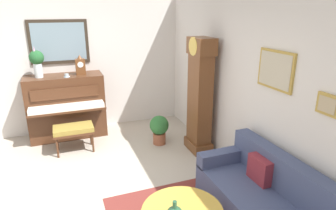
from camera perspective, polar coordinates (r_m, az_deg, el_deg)
The scene contains 11 objects.
ground_plane at distance 4.36m, azimuth -15.76°, elevation -17.63°, with size 6.40×6.00×0.10m, color #B2A899.
wall_left at distance 6.24m, azimuth -19.42°, elevation 7.67°, with size 0.13×4.90×2.80m.
wall_back at distance 4.49m, azimuth 14.47°, elevation 4.16°, with size 5.30×0.13×2.80m.
piano at distance 6.07m, azimuth -19.24°, elevation -0.23°, with size 0.87×1.44×1.25m.
piano_bench at distance 5.45m, azimuth -18.05°, elevation -4.72°, with size 0.42×0.70×0.48m.
grandfather_clock at distance 5.08m, azimuth 6.24°, elevation 1.14°, with size 0.52×0.34×2.03m.
couch at distance 3.74m, azimuth 18.97°, elevation -17.86°, with size 1.90×0.80×0.84m.
mantel_clock at distance 5.89m, azimuth -16.84°, elevation 7.42°, with size 0.13×0.18×0.38m.
flower_vase at distance 5.86m, azimuth -24.35°, elevation 7.95°, with size 0.26×0.26×0.58m.
teacup at distance 5.77m, azimuth -19.27°, elevation 5.45°, with size 0.12×0.12×0.06m.
potted_plant at distance 5.50m, azimuth -1.74°, elevation -4.52°, with size 0.36×0.36×0.56m.
Camera 1 is at (3.55, -0.15, 2.47)m, focal length 31.05 mm.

